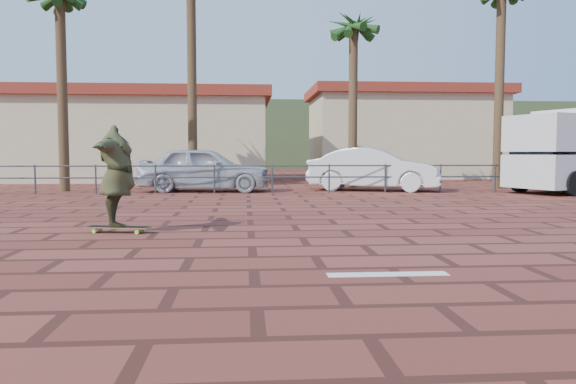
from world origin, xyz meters
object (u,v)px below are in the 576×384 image
at_px(longboard, 118,228).
at_px(car_silver, 205,169).
at_px(skateboarder, 117,176).
at_px(car_white, 374,169).

xyz_separation_m(longboard, car_silver, (0.75, 10.53, 0.72)).
distance_m(longboard, skateboarder, 0.90).
bearing_deg(skateboarder, car_white, -35.08).
height_order(car_silver, car_white, car_silver).
bearing_deg(skateboarder, longboard, -154.97).
xyz_separation_m(skateboarder, car_white, (6.98, 10.53, -0.20)).
height_order(skateboarder, car_silver, skateboarder).
relative_size(longboard, car_silver, 0.24).
bearing_deg(car_silver, longboard, -179.63).
bearing_deg(car_white, skateboarder, 165.95).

